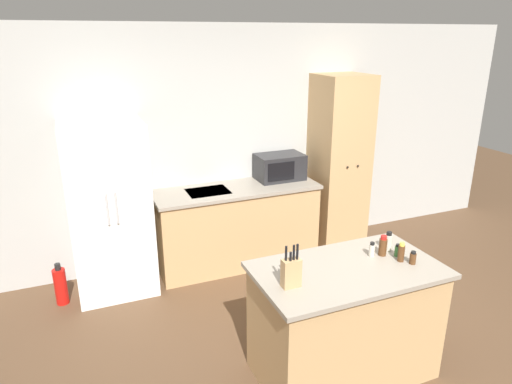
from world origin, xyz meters
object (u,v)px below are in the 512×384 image
at_px(knife_block, 291,272).
at_px(spice_bottle_pale_salt, 398,251).
at_px(microwave, 280,167).
at_px(spice_bottle_amber_oil, 383,246).
at_px(spice_bottle_tall_dark, 401,252).
at_px(fire_extinguisher, 61,286).
at_px(refrigerator, 110,210).
at_px(pantry_cabinet, 339,164).
at_px(spice_bottle_orange_cap, 413,258).
at_px(spice_bottle_green_herb, 388,242).
at_px(spice_bottle_short_red, 372,250).

height_order(knife_block, spice_bottle_pale_salt, knife_block).
relative_size(microwave, spice_bottle_amber_oil, 3.30).
distance_m(spice_bottle_tall_dark, fire_extinguisher, 3.17).
relative_size(refrigerator, spice_bottle_pale_salt, 17.82).
height_order(refrigerator, pantry_cabinet, pantry_cabinet).
bearing_deg(microwave, spice_bottle_orange_cap, -89.29).
bearing_deg(refrigerator, knife_block, -64.38).
distance_m(spice_bottle_tall_dark, spice_bottle_green_herb, 0.19).
xyz_separation_m(pantry_cabinet, spice_bottle_amber_oil, (-0.82, -1.93, -0.06)).
bearing_deg(knife_block, spice_bottle_tall_dark, 0.68).
bearing_deg(microwave, spice_bottle_green_herb, -89.97).
height_order(spice_bottle_pale_salt, fire_extinguisher, spice_bottle_pale_salt).
relative_size(microwave, spice_bottle_pale_salt, 5.50).
xyz_separation_m(knife_block, spice_bottle_short_red, (0.76, 0.16, -0.05)).
bearing_deg(spice_bottle_orange_cap, fire_extinguisher, 141.35).
height_order(refrigerator, microwave, refrigerator).
height_order(microwave, spice_bottle_short_red, microwave).
bearing_deg(spice_bottle_amber_oil, spice_bottle_pale_salt, -30.67).
relative_size(refrigerator, spice_bottle_orange_cap, 17.45).
height_order(knife_block, spice_bottle_tall_dark, knife_block).
height_order(spice_bottle_tall_dark, fire_extinguisher, spice_bottle_tall_dark).
height_order(microwave, knife_block, knife_block).
distance_m(spice_bottle_pale_salt, fire_extinguisher, 3.14).
height_order(microwave, fire_extinguisher, microwave).
relative_size(knife_block, spice_bottle_tall_dark, 2.02).
relative_size(spice_bottle_short_red, spice_bottle_orange_cap, 1.16).
xyz_separation_m(pantry_cabinet, fire_extinguisher, (-3.17, -0.16, -0.84)).
relative_size(pantry_cabinet, spice_bottle_orange_cap, 20.91).
bearing_deg(spice_bottle_amber_oil, refrigerator, 134.02).
xyz_separation_m(microwave, spice_bottle_tall_dark, (-0.03, -2.15, -0.08)).
bearing_deg(pantry_cabinet, spice_bottle_short_red, -115.41).
relative_size(spice_bottle_green_herb, spice_bottle_orange_cap, 1.56).
height_order(spice_bottle_short_red, fire_extinguisher, spice_bottle_short_red).
height_order(pantry_cabinet, microwave, pantry_cabinet).
bearing_deg(pantry_cabinet, microwave, 173.28).
bearing_deg(knife_block, fire_extinguisher, 128.07).
height_order(spice_bottle_pale_salt, spice_bottle_orange_cap, spice_bottle_orange_cap).
xyz_separation_m(refrigerator, spice_bottle_orange_cap, (1.93, -2.07, 0.08)).
bearing_deg(refrigerator, pantry_cabinet, 1.22).
height_order(pantry_cabinet, spice_bottle_short_red, pantry_cabinet).
bearing_deg(spice_bottle_pale_salt, spice_bottle_amber_oil, 149.33).
distance_m(pantry_cabinet, knife_block, 2.66).
bearing_deg(spice_bottle_amber_oil, spice_bottle_green_herb, 29.90).
xyz_separation_m(spice_bottle_short_red, spice_bottle_orange_cap, (0.20, -0.21, -0.01)).
relative_size(knife_block, spice_bottle_pale_salt, 3.16).
relative_size(pantry_cabinet, spice_bottle_pale_salt, 21.35).
distance_m(spice_bottle_green_herb, spice_bottle_orange_cap, 0.25).
height_order(refrigerator, spice_bottle_amber_oil, refrigerator).
bearing_deg(microwave, spice_bottle_tall_dark, -90.69).
distance_m(microwave, spice_bottle_orange_cap, 2.22).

